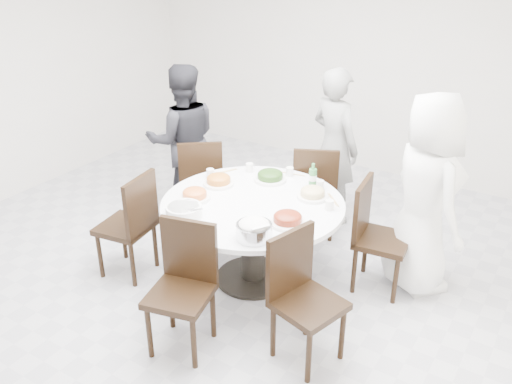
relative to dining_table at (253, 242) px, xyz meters
The scene contains 22 objects.
floor 0.45m from the dining_table, 146.27° to the right, with size 6.00×6.00×0.01m, color #BCBCC1.
wall_back 3.04m from the dining_table, 94.23° to the left, with size 6.00×0.01×2.80m, color silver.
dining_table is the anchor object (origin of this frame).
chair_ne 1.07m from the dining_table, 26.04° to the left, with size 0.42×0.42×0.95m, color black.
chair_n 1.04m from the dining_table, 86.27° to the left, with size 0.42×0.42×0.95m, color black.
chair_nw 1.15m from the dining_table, 149.49° to the left, with size 0.42×0.42×0.95m, color black.
chair_sw 1.11m from the dining_table, 154.21° to the right, with size 0.42×0.42×0.95m, color black.
chair_s 0.99m from the dining_table, 88.70° to the right, with size 0.42×0.42×0.95m, color black.
chair_se 1.04m from the dining_table, 36.03° to the right, with size 0.42×0.42×0.95m, color black.
diner_right 1.46m from the dining_table, 29.97° to the left, with size 0.82×0.53×1.68m, color white.
diner_middle 1.45m from the dining_table, 86.35° to the left, with size 0.58×0.38×1.60m, color black.
diner_left 1.58m from the dining_table, 150.50° to the left, with size 0.77×0.60×1.58m, color black.
dish_greens 0.61m from the dining_table, 102.20° to the left, with size 0.29×0.29×0.07m, color white.
dish_pale 0.65m from the dining_table, 40.88° to the left, with size 0.26×0.26×0.07m, color white.
dish_orange 0.61m from the dining_table, 163.77° to the left, with size 0.27×0.27×0.07m, color white.
dish_redbrown 0.61m from the dining_table, 22.08° to the right, with size 0.28×0.28×0.07m, color white.
dish_tofu 0.63m from the dining_table, 154.38° to the right, with size 0.26×0.26×0.07m, color white.
rice_bowl 0.72m from the dining_table, 56.71° to the right, with size 0.26×0.26×0.11m, color silver.
soup_bowl 0.72m from the dining_table, 123.87° to the right, with size 0.28×0.28×0.09m, color white.
beverage_bottle 0.75m from the dining_table, 59.75° to the left, with size 0.06×0.06×0.23m, color #327D3B.
tea_cups 0.72m from the dining_table, 92.91° to the left, with size 0.07×0.07×0.08m, color white.
chopsticks 0.78m from the dining_table, 89.44° to the left, with size 0.24×0.04×0.01m, color tan, non-canonical shape.
Camera 1 is at (2.32, -3.18, 2.74)m, focal length 38.00 mm.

